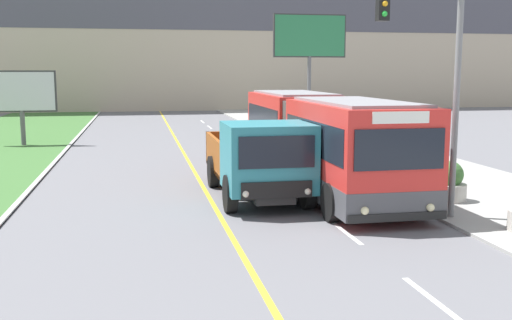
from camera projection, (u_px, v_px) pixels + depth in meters
city_bus at (319, 139)px, 20.33m from camera, size 2.73×12.89×3.02m
dump_truck at (261, 162)px, 17.53m from camera, size 2.48×6.52×2.42m
traffic_light_mast at (435, 66)px, 14.91m from camera, size 2.28×0.32×6.24m
billboard_large at (310, 41)px, 37.33m from camera, size 4.66×0.24×7.35m
billboard_small at (21, 94)px, 30.70m from camera, size 3.51×0.24×3.87m
planter_round_second at (449, 183)px, 17.47m from camera, size 1.00×1.00×1.17m
planter_round_third at (397, 165)px, 20.89m from camera, size 0.97×0.97×1.13m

